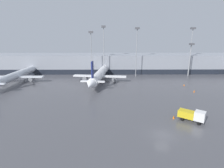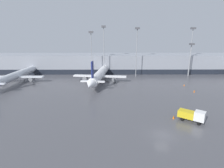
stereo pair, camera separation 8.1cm
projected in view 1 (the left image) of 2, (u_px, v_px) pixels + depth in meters
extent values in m
plane|color=#4C4C51|center=(163.00, 135.00, 32.37)|extent=(320.00, 320.00, 0.00)
cube|color=gray|center=(129.00, 63.00, 91.02)|extent=(160.00, 16.00, 9.00)
cube|color=#1E232D|center=(131.00, 72.00, 84.12)|extent=(156.80, 0.10, 2.40)
cylinder|color=silver|center=(17.00, 75.00, 69.79)|extent=(3.44, 31.86, 2.89)
cone|color=silver|center=(36.00, 67.00, 86.68)|extent=(2.80, 3.23, 2.75)
cube|color=silver|center=(16.00, 77.00, 69.18)|extent=(21.71, 2.60, 0.44)
cylinder|color=slate|center=(1.00, 79.00, 69.46)|extent=(1.63, 2.48, 1.59)
cylinder|color=slate|center=(32.00, 79.00, 69.36)|extent=(1.63, 2.48, 1.59)
cylinder|color=#2D2D33|center=(30.00, 75.00, 80.32)|extent=(0.20, 0.20, 1.58)
cylinder|color=#2D2D33|center=(7.00, 81.00, 68.84)|extent=(0.20, 0.20, 1.58)
cylinder|color=#2D2D33|center=(24.00, 81.00, 68.78)|extent=(0.20, 0.20, 1.58)
cylinder|color=white|center=(100.00, 74.00, 70.86)|extent=(6.78, 29.00, 3.27)
cone|color=white|center=(106.00, 67.00, 86.40)|extent=(3.52, 3.95, 3.10)
cone|color=white|center=(90.00, 85.00, 54.70)|extent=(3.52, 5.23, 2.94)
cube|color=white|center=(100.00, 76.00, 70.34)|extent=(21.53, 4.99, 0.44)
cube|color=white|center=(93.00, 81.00, 58.07)|extent=(8.23, 2.32, 0.35)
cube|color=navy|center=(92.00, 71.00, 57.10)|extent=(0.62, 2.17, 6.06)
cylinder|color=slate|center=(85.00, 78.00, 71.26)|extent=(2.10, 2.81, 1.80)
cylinder|color=slate|center=(114.00, 79.00, 69.94)|extent=(2.10, 2.81, 1.80)
cylinder|color=#2D2D33|center=(104.00, 75.00, 80.42)|extent=(0.20, 0.20, 1.48)
cylinder|color=#2D2D33|center=(91.00, 80.00, 70.44)|extent=(0.20, 0.20, 1.48)
cylinder|color=#2D2D33|center=(108.00, 81.00, 69.68)|extent=(0.20, 0.20, 1.48)
cube|color=gold|center=(186.00, 114.00, 37.97)|extent=(3.83, 3.59, 1.45)
cube|color=silver|center=(200.00, 116.00, 36.37)|extent=(2.76, 2.74, 1.96)
cylinder|color=black|center=(200.00, 120.00, 37.37)|extent=(0.71, 0.62, 0.70)
cylinder|color=black|center=(199.00, 124.00, 35.98)|extent=(0.71, 0.62, 0.70)
cylinder|color=black|center=(184.00, 116.00, 39.28)|extent=(0.71, 0.62, 0.70)
cylinder|color=black|center=(182.00, 119.00, 37.89)|extent=(0.71, 0.62, 0.70)
cone|color=orange|center=(194.00, 91.00, 57.35)|extent=(0.45, 0.45, 0.76)
cone|color=orange|center=(184.00, 85.00, 65.01)|extent=(0.48, 0.48, 0.56)
cone|color=orange|center=(174.00, 117.00, 38.88)|extent=(0.44, 0.44, 0.74)
cylinder|color=gray|center=(91.00, 56.00, 76.36)|extent=(0.30, 0.30, 19.14)
cube|color=#4C4C51|center=(91.00, 32.00, 73.75)|extent=(1.80, 1.80, 0.80)
cylinder|color=gray|center=(190.00, 61.00, 79.73)|extent=(0.30, 0.30, 14.11)
cube|color=#4C4C51|center=(192.00, 44.00, 77.78)|extent=(1.80, 1.80, 0.80)
cylinder|color=gray|center=(104.00, 53.00, 78.33)|extent=(0.30, 0.30, 21.51)
cube|color=#4C4C51|center=(103.00, 27.00, 75.40)|extent=(1.80, 1.80, 0.80)
cylinder|color=gray|center=(190.00, 53.00, 80.01)|extent=(0.30, 0.30, 20.88)
cube|color=#4C4C51|center=(193.00, 28.00, 77.17)|extent=(1.80, 1.80, 0.80)
cylinder|color=gray|center=(136.00, 54.00, 77.42)|extent=(0.30, 0.30, 20.76)
cube|color=#4C4C51|center=(137.00, 28.00, 74.59)|extent=(1.80, 1.80, 0.80)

